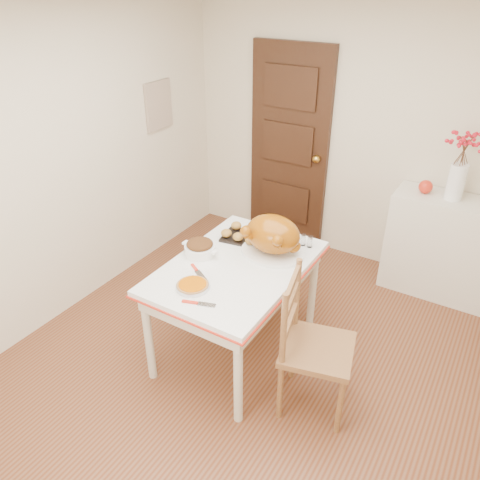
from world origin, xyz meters
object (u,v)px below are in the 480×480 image
Objects in this scene: sideboard at (441,247)px; chair_oak at (318,346)px; kitchen_table at (237,308)px; turkey_platter at (273,236)px; pumpkin_pie at (193,285)px.

sideboard is 1.87m from chair_oak.
kitchen_table is 2.73× the size of turkey_platter.
kitchen_table is 5.98× the size of pumpkin_pie.
sideboard reaches higher than pumpkin_pie.
turkey_platter is (0.15, 0.26, 0.55)m from kitchen_table.
pumpkin_pie is (-0.10, -0.39, 0.42)m from kitchen_table.
chair_oak reaches higher than sideboard.
kitchen_table is 0.77m from chair_oak.
sideboard is 0.71× the size of kitchen_table.
pumpkin_pie is (-0.83, -0.21, 0.30)m from chair_oak.
turkey_platter is at bearing -125.96° from sideboard.
chair_oak is 2.12× the size of turkey_platter.
turkey_platter is 2.19× the size of pumpkin_pie.
pumpkin_pie is (-0.25, -0.66, -0.13)m from turkey_platter.
turkey_platter is at bearing 60.59° from kitchen_table.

